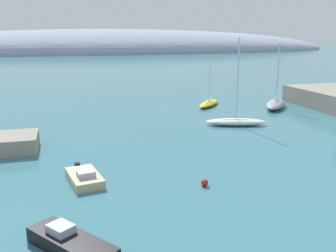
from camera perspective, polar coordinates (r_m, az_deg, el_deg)
distant_ridge at (r=225.82m, az=-8.76°, el=11.17°), size 281.50×84.11×25.44m
sailboat_white_near_shore at (r=43.17m, az=10.30°, el=0.75°), size 7.06×3.84×9.74m
sailboat_grey_mid_mooring at (r=54.53m, az=16.08°, el=3.29°), size 6.45×7.14×9.07m
sailboat_yellow_end_of_line at (r=54.38m, az=6.26°, el=3.50°), size 5.57×6.04×6.77m
motorboat_black_alongside_breakwater at (r=19.19m, az=-14.51°, el=-17.00°), size 4.26×5.06×1.19m
motorboat_sand_outer at (r=27.11m, az=-12.61°, el=-7.65°), size 2.60×4.43×1.01m
mooring_buoy_red at (r=25.97m, az=5.60°, el=-8.57°), size 0.51×0.51×0.51m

